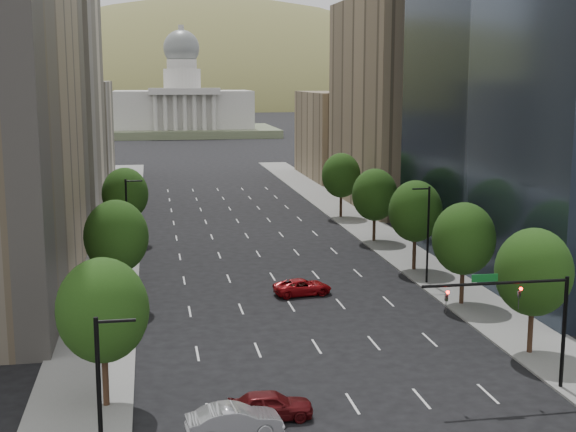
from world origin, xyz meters
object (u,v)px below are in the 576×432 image
car_silver (234,421)px  car_red_far (303,287)px  capitol (183,109)px  car_maroon (270,405)px  traffic_signal (527,309)px

car_silver → car_red_far: (8.78, 26.25, -0.13)m
capitol → car_maroon: (-5.00, -220.90, -7.77)m
car_silver → capitol: bearing=-7.8°
car_maroon → car_red_far: 25.38m
car_maroon → car_silver: car_silver is taller
car_silver → traffic_signal: bearing=-86.6°
car_maroon → car_red_far: size_ratio=0.94×
car_silver → car_red_far: 27.68m
car_maroon → car_red_far: car_maroon is taller
car_maroon → car_red_far: bearing=-13.7°
traffic_signal → car_silver: bearing=-170.6°
traffic_signal → car_red_far: 25.37m
traffic_signal → car_maroon: 16.17m
capitol → car_red_far: 196.56m
car_maroon → car_red_far: (6.60, 24.51, -0.11)m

